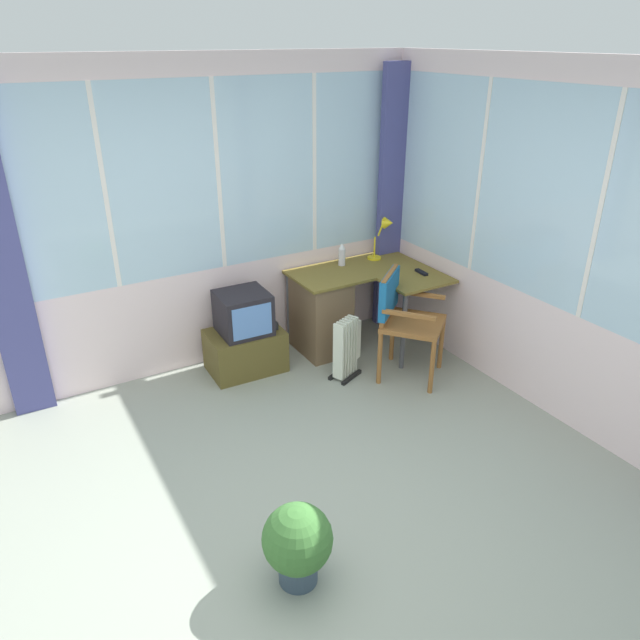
% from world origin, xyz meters
% --- Properties ---
extents(ground, '(5.48, 5.44, 0.06)m').
position_xyz_m(ground, '(0.00, 0.00, -0.03)').
color(ground, gray).
extents(north_window_panel, '(4.48, 0.07, 2.58)m').
position_xyz_m(north_window_panel, '(0.00, 2.25, 1.29)').
color(north_window_panel, silver).
rests_on(north_window_panel, ground).
extents(east_window_panel, '(0.07, 4.44, 2.58)m').
position_xyz_m(east_window_panel, '(2.27, -0.00, 1.29)').
color(east_window_panel, silver).
rests_on(east_window_panel, ground).
extents(curtain_north_left, '(0.30, 0.08, 2.48)m').
position_xyz_m(curtain_north_left, '(-1.23, 2.17, 1.24)').
color(curtain_north_left, '#484A88').
rests_on(curtain_north_left, ground).
extents(curtain_corner, '(0.30, 0.07, 2.48)m').
position_xyz_m(curtain_corner, '(2.14, 2.12, 1.24)').
color(curtain_corner, '#484A88').
rests_on(curtain_corner, ground).
extents(desk, '(1.23, 1.00, 0.74)m').
position_xyz_m(desk, '(1.28, 1.88, 0.40)').
color(desk, brown).
rests_on(desk, ground).
extents(desk_lamp, '(0.24, 0.21, 0.42)m').
position_xyz_m(desk_lamp, '(1.97, 1.98, 1.02)').
color(desk_lamp, yellow).
rests_on(desk_lamp, desk).
extents(tv_remote, '(0.05, 0.15, 0.02)m').
position_xyz_m(tv_remote, '(2.04, 1.50, 0.75)').
color(tv_remote, black).
rests_on(tv_remote, desk).
extents(spray_bottle, '(0.06, 0.06, 0.22)m').
position_xyz_m(spray_bottle, '(1.53, 2.04, 0.84)').
color(spray_bottle, silver).
rests_on(spray_bottle, desk).
extents(wooden_armchair, '(0.68, 0.68, 0.93)m').
position_xyz_m(wooden_armchair, '(1.58, 1.19, 0.60)').
color(wooden_armchair, '#915A2B').
rests_on(wooden_armchair, ground).
extents(tv_on_stand, '(0.65, 0.46, 0.73)m').
position_xyz_m(tv_on_stand, '(0.47, 1.90, 0.32)').
color(tv_on_stand, brown).
rests_on(tv_on_stand, ground).
extents(space_heater, '(0.33, 0.26, 0.54)m').
position_xyz_m(space_heater, '(1.18, 1.37, 0.27)').
color(space_heater, silver).
rests_on(space_heater, ground).
extents(potted_plant, '(0.38, 0.38, 0.49)m').
position_xyz_m(potted_plant, '(-0.21, -0.33, 0.27)').
color(potted_plant, '#364758').
rests_on(potted_plant, ground).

